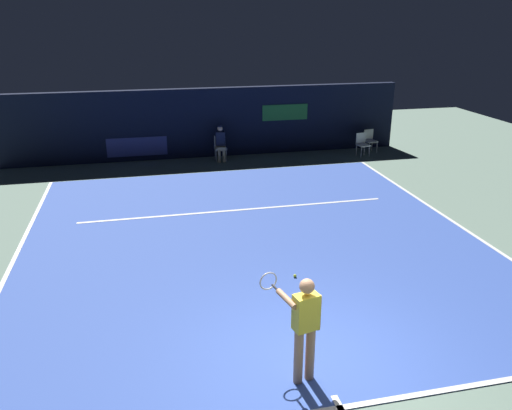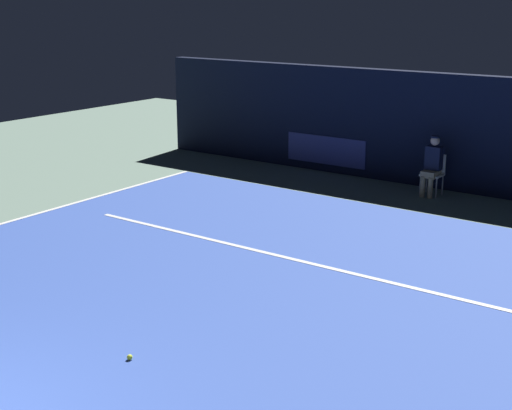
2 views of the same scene
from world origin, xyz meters
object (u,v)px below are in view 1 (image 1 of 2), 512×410
Objects in this scene: tennis_player at (304,324)px; tennis_ball at (295,276)px; courtside_chair_near at (370,139)px; courtside_chair_far at (362,143)px; line_judge_on_chair at (220,143)px.

tennis_ball is (0.81, 3.07, -0.94)m from tennis_player.
courtside_chair_near is 12.94× the size of tennis_ball.
courtside_chair_far is at bearing 58.71° from tennis_ball.
courtside_chair_far is 10.32m from tennis_ball.
courtside_chair_far is at bearing -136.95° from courtside_chair_near.
line_judge_on_chair reaches higher than tennis_ball.
courtside_chair_near is (6.00, -0.02, -0.18)m from line_judge_on_chair.
tennis_ball is at bearing -89.46° from line_judge_on_chair.
tennis_ball is at bearing 75.20° from tennis_player.
tennis_player reaches higher than tennis_ball.
tennis_player is at bearing -117.43° from courtside_chair_far.
line_judge_on_chair is at bearing 86.67° from tennis_player.
courtside_chair_far is at bearing -5.58° from line_judge_on_chair.
tennis_player is 13.40m from courtside_chair_far.
tennis_ball is at bearing -122.34° from courtside_chair_near.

